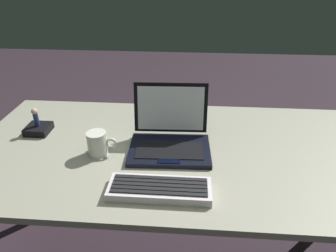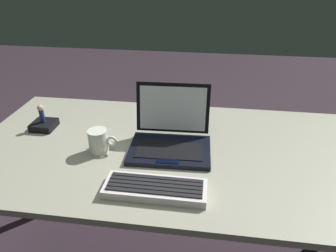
% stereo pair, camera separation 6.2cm
% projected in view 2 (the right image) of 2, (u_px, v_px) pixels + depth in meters
% --- Properties ---
extents(desk, '(1.73, 0.81, 0.72)m').
position_uv_depth(desk, '(189.00, 166.00, 1.24)').
color(desk, gray).
rests_on(desk, ground).
extents(laptop_front, '(0.32, 0.26, 0.23)m').
position_uv_depth(laptop_front, '(171.00, 137.00, 1.19)').
color(laptop_front, black).
rests_on(laptop_front, desk).
extents(external_keyboard, '(0.33, 0.11, 0.03)m').
position_uv_depth(external_keyboard, '(155.00, 188.00, 0.97)').
color(external_keyboard, silver).
rests_on(external_keyboard, desk).
extents(figurine_stand, '(0.10, 0.10, 0.03)m').
position_uv_depth(figurine_stand, '(44.00, 125.00, 1.34)').
color(figurine_stand, black).
rests_on(figurine_stand, desk).
extents(figurine, '(0.03, 0.03, 0.08)m').
position_uv_depth(figurine, '(41.00, 113.00, 1.31)').
color(figurine, navy).
rests_on(figurine, figurine_stand).
extents(coffee_mug, '(0.11, 0.07, 0.09)m').
position_uv_depth(coffee_mug, '(99.00, 141.00, 1.16)').
color(coffee_mug, silver).
rests_on(coffee_mug, desk).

